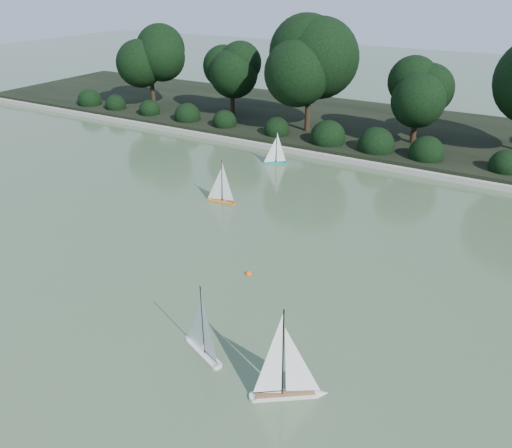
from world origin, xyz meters
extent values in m
plane|color=#304529|center=(0.00, 0.00, 0.00)|extent=(80.00, 80.00, 0.00)
cube|color=gray|center=(0.00, 9.00, 0.09)|extent=(40.00, 0.35, 0.18)
cube|color=black|center=(0.00, 13.00, 0.15)|extent=(40.00, 8.00, 0.30)
cylinder|color=black|center=(-11.00, 11.20, 0.76)|extent=(0.20, 0.20, 1.51)
sphere|color=black|center=(-11.00, 11.20, 2.58)|extent=(2.38, 2.38, 2.38)
cylinder|color=black|center=(-7.00, 11.80, 0.68)|extent=(0.20, 0.20, 1.37)
sphere|color=black|center=(-7.00, 11.80, 2.38)|extent=(2.24, 2.24, 2.24)
cylinder|color=black|center=(-3.00, 10.90, 0.83)|extent=(0.20, 0.20, 1.66)
sphere|color=black|center=(-3.00, 10.90, 2.85)|extent=(2.66, 2.66, 2.66)
cylinder|color=black|center=(1.00, 11.40, 0.63)|extent=(0.20, 0.20, 1.26)
sphere|color=black|center=(1.00, 11.40, 2.21)|extent=(2.10, 2.10, 2.10)
sphere|color=black|center=(-14.00, 9.90, 0.45)|extent=(1.10, 1.10, 1.10)
sphere|color=black|center=(-12.00, 9.90, 0.45)|extent=(1.10, 1.10, 1.10)
sphere|color=black|center=(-10.00, 9.90, 0.45)|extent=(1.10, 1.10, 1.10)
sphere|color=black|center=(-8.00, 9.90, 0.45)|extent=(1.10, 1.10, 1.10)
sphere|color=black|center=(-6.00, 9.90, 0.45)|extent=(1.10, 1.10, 1.10)
sphere|color=black|center=(-4.00, 9.90, 0.45)|extent=(1.10, 1.10, 1.10)
sphere|color=black|center=(-2.00, 9.90, 0.45)|extent=(1.10, 1.10, 1.10)
sphere|color=black|center=(0.00, 9.90, 0.45)|extent=(1.10, 1.10, 1.10)
sphere|color=black|center=(2.00, 9.90, 0.45)|extent=(1.10, 1.10, 1.10)
sphere|color=black|center=(4.00, 9.90, 0.45)|extent=(1.10, 1.10, 1.10)
cube|color=silver|center=(0.71, -1.45, 0.04)|extent=(0.87, 0.50, 0.09)
cone|color=silver|center=(0.24, -1.26, 0.04)|extent=(0.23, 0.23, 0.17)
cylinder|color=silver|center=(1.11, -1.62, 0.04)|extent=(0.14, 0.14, 0.09)
cylinder|color=black|center=(0.75, -1.47, 0.77)|extent=(0.02, 0.02, 1.36)
cylinder|color=black|center=(0.93, -1.54, 0.14)|extent=(0.38, 0.17, 0.01)
cube|color=silver|center=(2.36, -1.62, 0.05)|extent=(0.93, 0.73, 0.10)
cone|color=silver|center=(2.83, -1.29, 0.05)|extent=(0.28, 0.28, 0.20)
cylinder|color=silver|center=(1.95, -1.91, 0.05)|extent=(0.17, 0.17, 0.10)
cube|color=olive|center=(2.36, -1.62, 0.10)|extent=(0.83, 0.65, 0.01)
cylinder|color=black|center=(2.32, -1.65, 0.87)|extent=(0.03, 0.03, 1.54)
cylinder|color=black|center=(2.14, -1.78, 0.16)|extent=(0.38, 0.28, 0.02)
cube|color=orange|center=(-2.51, 4.01, 0.04)|extent=(0.80, 0.26, 0.08)
cone|color=orange|center=(-2.96, 3.95, 0.04)|extent=(0.18, 0.18, 0.16)
cylinder|color=orange|center=(-2.12, 4.06, 0.04)|extent=(0.11, 0.11, 0.08)
cylinder|color=black|center=(-2.47, 4.02, 0.69)|extent=(0.02, 0.02, 1.22)
cylinder|color=black|center=(-2.30, 4.04, 0.13)|extent=(0.36, 0.06, 0.01)
cube|color=teal|center=(-2.68, 7.64, 0.04)|extent=(0.70, 0.48, 0.07)
cone|color=teal|center=(-3.04, 7.43, 0.04)|extent=(0.20, 0.20, 0.14)
cylinder|color=teal|center=(-2.36, 7.81, 0.04)|extent=(0.12, 0.12, 0.07)
cylinder|color=black|center=(-2.65, 7.65, 0.63)|extent=(0.02, 0.02, 1.12)
cylinder|color=black|center=(-2.51, 7.73, 0.12)|extent=(0.30, 0.17, 0.01)
sphere|color=#E74D0C|center=(0.10, 1.10, 0.00)|extent=(0.15, 0.15, 0.15)
camera|label=1|loc=(4.78, -6.77, 5.80)|focal=35.00mm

